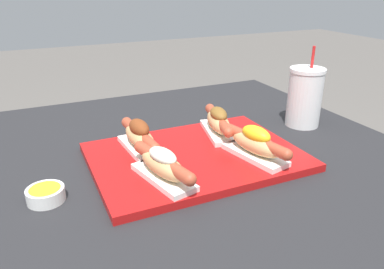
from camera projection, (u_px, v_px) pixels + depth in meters
name	position (u px, v px, depth m)	size (l,w,h in m)	color
serving_tray	(196.00, 157.00, 0.88)	(0.48, 0.35, 0.02)	#B71414
hot_dog_0	(163.00, 165.00, 0.75)	(0.09, 0.20, 0.07)	white
hot_dog_1	(256.00, 143.00, 0.85)	(0.09, 0.20, 0.08)	white
hot_dog_2	(140.00, 137.00, 0.88)	(0.07, 0.21, 0.08)	white
hot_dog_3	(218.00, 122.00, 0.97)	(0.09, 0.20, 0.07)	white
sauce_bowl	(46.00, 194.00, 0.72)	(0.07, 0.07, 0.03)	white
drink_cup	(305.00, 97.00, 1.07)	(0.10, 0.10, 0.23)	white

